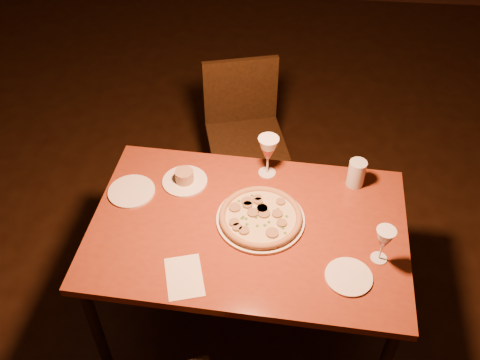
{
  "coord_description": "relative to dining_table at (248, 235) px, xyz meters",
  "views": [
    {
      "loc": [
        0.23,
        -1.53,
        2.34
      ],
      "look_at": [
        0.08,
        -0.04,
        0.89
      ],
      "focal_mm": 40.0,
      "sensor_mm": 36.0,
      "label": 1
    }
  ],
  "objects": [
    {
      "name": "dining_table",
      "position": [
        0.0,
        0.0,
        0.0
      ],
      "size": [
        1.33,
        0.89,
        0.69
      ],
      "rotation": [
        0.0,
        0.0,
        -0.05
      ],
      "color": "maroon",
      "rests_on": "floor"
    },
    {
      "name": "wine_glass_right",
      "position": [
        0.52,
        -0.12,
        0.14
      ],
      "size": [
        0.07,
        0.07,
        0.16
      ],
      "primitive_type": null,
      "color": "#B04E49",
      "rests_on": "dining_table"
    },
    {
      "name": "menu_card",
      "position": [
        -0.22,
        -0.28,
        0.06
      ],
      "size": [
        0.18,
        0.23,
        0.0
      ],
      "primitive_type": "cube",
      "rotation": [
        0.0,
        0.0,
        0.29
      ],
      "color": "white",
      "rests_on": "dining_table"
    },
    {
      "name": "ramekin_saucer",
      "position": [
        -0.3,
        0.23,
        0.08
      ],
      "size": [
        0.2,
        0.2,
        0.06
      ],
      "color": "white",
      "rests_on": "dining_table"
    },
    {
      "name": "side_plate_near",
      "position": [
        0.4,
        -0.22,
        0.07
      ],
      "size": [
        0.18,
        0.18,
        0.01
      ],
      "primitive_type": "cylinder",
      "color": "white",
      "rests_on": "dining_table"
    },
    {
      "name": "pendant_light",
      "position": [
        0.0,
        0.0,
        1.01
      ],
      "size": [
        0.12,
        0.12,
        0.12
      ],
      "primitive_type": "sphere",
      "color": "#FF8247",
      "rests_on": "ceiling"
    },
    {
      "name": "water_tumbler",
      "position": [
        0.45,
        0.29,
        0.12
      ],
      "size": [
        0.08,
        0.08,
        0.13
      ],
      "primitive_type": "cylinder",
      "color": "silver",
      "rests_on": "dining_table"
    },
    {
      "name": "floor",
      "position": [
        -0.12,
        0.09,
        -0.63
      ],
      "size": [
        7.0,
        7.0,
        0.0
      ],
      "primitive_type": "plane",
      "color": "black",
      "rests_on": "ground"
    },
    {
      "name": "chair_far",
      "position": [
        -0.1,
        0.88,
        -0.15
      ],
      "size": [
        0.5,
        0.5,
        0.85
      ],
      "rotation": [
        0.0,
        0.0,
        0.27
      ],
      "color": "black",
      "rests_on": "floor"
    },
    {
      "name": "wine_glass_far",
      "position": [
        0.06,
        0.32,
        0.16
      ],
      "size": [
        0.09,
        0.09,
        0.2
      ],
      "primitive_type": null,
      "color": "#B04E49",
      "rests_on": "dining_table"
    },
    {
      "name": "side_plate_left",
      "position": [
        -0.52,
        0.14,
        0.07
      ],
      "size": [
        0.2,
        0.2,
        0.01
      ],
      "primitive_type": "cylinder",
      "color": "white",
      "rests_on": "dining_table"
    },
    {
      "name": "pizza_plate",
      "position": [
        0.05,
        0.03,
        0.08
      ],
      "size": [
        0.36,
        0.36,
        0.04
      ],
      "color": "white",
      "rests_on": "dining_table"
    }
  ]
}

